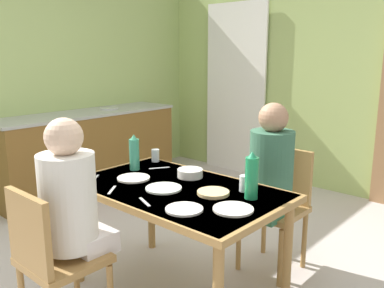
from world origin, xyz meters
name	(u,v)px	position (x,y,z in m)	size (l,w,h in m)	color
ground_plane	(152,274)	(0.00, 0.00, 0.00)	(6.88, 6.88, 0.00)	#BCB0AB
wall_back	(324,76)	(0.00, 2.65, 1.28)	(4.67, 0.10, 2.57)	#A6BC6A
wall_left	(57,76)	(-2.23, 0.66, 1.28)	(0.10, 3.97, 2.57)	#A3BA6B
curtain_panel	(235,89)	(-1.14, 2.55, 1.08)	(0.90, 0.03, 2.16)	white
kitchen_counter	(88,151)	(-1.90, 0.79, 0.45)	(0.61, 2.13, 0.91)	brown
dining_table	(176,199)	(0.30, -0.05, 0.65)	(1.35, 0.82, 0.73)	#A0763F
chair_near_diner	(51,256)	(0.12, -0.82, 0.50)	(0.40, 0.40, 0.87)	#A0763F
chair_far_diner	(279,201)	(0.59, 0.71, 0.50)	(0.40, 0.40, 0.87)	#A0763F
person_near_diner	(70,198)	(0.12, -0.68, 0.78)	(0.30, 0.37, 0.77)	silver
person_far_diner	(270,167)	(0.59, 0.57, 0.78)	(0.30, 0.37, 0.77)	#346D4B
water_bottle_green_near	(252,177)	(0.75, 0.09, 0.86)	(0.08, 0.08, 0.28)	#1C844C
water_bottle_green_far	(134,153)	(-0.20, 0.03, 0.85)	(0.07, 0.07, 0.26)	#389171
serving_bowl_center	(190,173)	(0.22, 0.16, 0.76)	(0.17, 0.17, 0.06)	silver
dinner_plate_near_left	(184,209)	(0.59, -0.30, 0.73)	(0.20, 0.20, 0.01)	white
dinner_plate_near_right	(164,188)	(0.27, -0.13, 0.73)	(0.22, 0.22, 0.01)	white
dinner_plate_far_center	(134,178)	(-0.03, -0.12, 0.73)	(0.21, 0.21, 0.01)	white
dinner_plate_far_side	(233,209)	(0.78, -0.12, 0.73)	(0.22, 0.22, 0.01)	white
drinking_glass_by_near_diner	(244,183)	(0.65, 0.17, 0.78)	(0.06, 0.06, 0.10)	silver
drinking_glass_by_far_diner	(155,155)	(-0.25, 0.29, 0.78)	(0.06, 0.06, 0.10)	silver
bread_plate_sliced	(213,193)	(0.55, 0.00, 0.74)	(0.19, 0.19, 0.02)	#DBB77A
cutlery_knife_near	(145,202)	(0.35, -0.36, 0.73)	(0.15, 0.02, 0.00)	silver
cutlery_fork_near	(95,178)	(-0.23, -0.28, 0.73)	(0.15, 0.02, 0.00)	silver
cutlery_knife_far	(159,168)	(-0.09, 0.18, 0.73)	(0.15, 0.02, 0.00)	silver
cutlery_fork_far	(112,190)	(0.05, -0.35, 0.73)	(0.15, 0.02, 0.00)	silver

